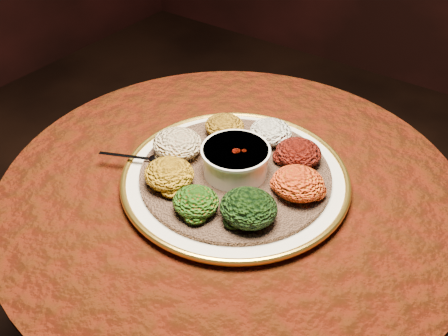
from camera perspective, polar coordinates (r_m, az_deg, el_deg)
The scene contains 13 objects.
table at distance 1.16m, azimuth 0.74°, elevation -8.36°, with size 0.96×0.96×0.73m.
platter at distance 1.03m, azimuth 1.29°, elevation -1.10°, with size 0.49×0.49×0.02m.
injera at distance 1.02m, azimuth 1.30°, elevation -0.63°, with size 0.39×0.39×0.01m, color brown.
stew_bowl at distance 0.99m, azimuth 1.33°, elevation 1.07°, with size 0.14×0.14×0.06m.
spoon at distance 1.05m, azimuth -8.21°, elevation 0.99°, with size 0.14×0.07×0.01m.
portion_ayib at distance 1.09m, azimuth 5.38°, elevation 4.14°, with size 0.09×0.09×0.04m, color white.
portion_kitfo at distance 1.04m, azimuth 8.52°, elevation 1.75°, with size 0.10×0.09×0.05m, color black.
portion_tikil at distance 0.96m, azimuth 8.47°, elevation -1.74°, with size 0.10×0.10×0.05m, color #C68F10.
portion_gomen at distance 0.90m, azimuth 2.82°, elevation -4.56°, with size 0.11×0.10×0.05m, color black.
portion_mixveg at distance 0.92m, azimuth -3.23°, elevation -3.86°, with size 0.09×0.08×0.04m, color #A32B0A.
portion_kik at distance 0.98m, azimuth -6.28°, elevation -0.69°, with size 0.10×0.10×0.05m, color #C08510.
portion_timatim at distance 1.05m, azimuth -5.33°, elevation 2.77°, with size 0.11×0.10×0.05m, color maroon.
portion_shiro at distance 1.11m, azimuth 0.07°, elevation 4.82°, with size 0.09×0.08×0.04m, color #976512.
Camera 1 is at (0.44, -0.65, 1.41)m, focal length 40.00 mm.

